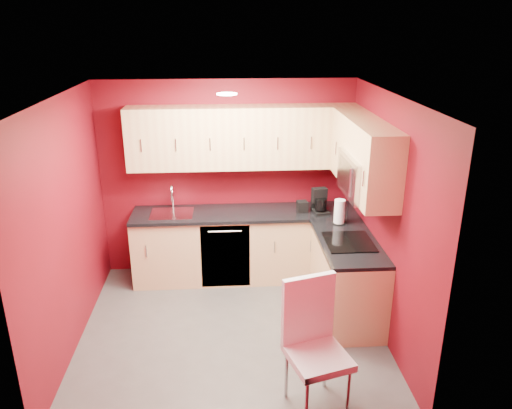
{
  "coord_description": "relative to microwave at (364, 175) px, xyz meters",
  "views": [
    {
      "loc": [
        -0.05,
        -4.61,
        3.16
      ],
      "look_at": [
        0.3,
        0.55,
        1.24
      ],
      "focal_mm": 35.0,
      "sensor_mm": 36.0,
      "label": 1
    }
  ],
  "objects": [
    {
      "name": "base_cabinets_right",
      "position": [
        -0.09,
        0.05,
        -1.22
      ],
      "size": [
        0.6,
        1.3,
        0.87
      ],
      "primitive_type": "cube",
      "color": "tan",
      "rests_on": "floor"
    },
    {
      "name": "paper_towel",
      "position": [
        -0.1,
        0.54,
        -0.6
      ],
      "size": [
        0.18,
        0.18,
        0.29
      ],
      "primitive_type": null,
      "rotation": [
        0.0,
        0.0,
        0.07
      ],
      "color": "white",
      "rests_on": "countertop_right"
    },
    {
      "name": "floor",
      "position": [
        -1.39,
        -0.2,
        -1.66
      ],
      "size": [
        3.2,
        3.2,
        0.0
      ],
      "primitive_type": "plane",
      "color": "#4D4A48",
      "rests_on": "ground"
    },
    {
      "name": "wall_front",
      "position": [
        -1.39,
        -1.7,
        -0.41
      ],
      "size": [
        3.2,
        0.0,
        3.2
      ],
      "primitive_type": "plane",
      "rotation": [
        -1.57,
        0.0,
        0.0
      ],
      "color": "maroon",
      "rests_on": "floor"
    },
    {
      "name": "napkin_holder",
      "position": [
        -0.48,
        0.95,
        -0.68
      ],
      "size": [
        0.14,
        0.14,
        0.14
      ],
      "primitive_type": null,
      "rotation": [
        0.0,
        0.0,
        0.09
      ],
      "color": "black",
      "rests_on": "countertop_back"
    },
    {
      "name": "base_cabinets_back",
      "position": [
        -1.19,
        1.0,
        -1.22
      ],
      "size": [
        2.8,
        0.6,
        0.87
      ],
      "primitive_type": "cube",
      "color": "tan",
      "rests_on": "floor"
    },
    {
      "name": "microwave",
      "position": [
        0.0,
        0.0,
        0.0
      ],
      "size": [
        0.42,
        0.76,
        0.42
      ],
      "color": "silver",
      "rests_on": "upper_cabinets_right"
    },
    {
      "name": "coffee_maker",
      "position": [
        -0.25,
        0.89,
        -0.6
      ],
      "size": [
        0.22,
        0.27,
        0.3
      ],
      "primitive_type": null,
      "rotation": [
        0.0,
        0.0,
        0.18
      ],
      "color": "black",
      "rests_on": "countertop_back"
    },
    {
      "name": "countertop_right",
      "position": [
        -0.11,
        0.04,
        -0.77
      ],
      "size": [
        0.63,
        1.27,
        0.04
      ],
      "primitive_type": "cube",
      "color": "black",
      "rests_on": "base_cabinets_right"
    },
    {
      "name": "dining_chair",
      "position": [
        -0.69,
        -1.4,
        -1.08
      ],
      "size": [
        0.59,
        0.61,
        1.17
      ],
      "primitive_type": null,
      "rotation": [
        0.0,
        0.0,
        0.28
      ],
      "color": "white",
      "rests_on": "floor"
    },
    {
      "name": "ceiling",
      "position": [
        -1.39,
        -0.2,
        0.84
      ],
      "size": [
        3.2,
        3.2,
        0.0
      ],
      "primitive_type": "plane",
      "rotation": [
        3.14,
        0.0,
        0.0
      ],
      "color": "white",
      "rests_on": "wall_back"
    },
    {
      "name": "dishwasher_front",
      "position": [
        -1.44,
        0.71,
        -1.22
      ],
      "size": [
        0.6,
        0.02,
        0.82
      ],
      "primitive_type": "cube",
      "color": "black",
      "rests_on": "base_cabinets_back"
    },
    {
      "name": "wall_back",
      "position": [
        -1.39,
        1.3,
        -0.41
      ],
      "size": [
        3.2,
        0.0,
        3.2
      ],
      "primitive_type": "plane",
      "rotation": [
        1.57,
        0.0,
        0.0
      ],
      "color": "maroon",
      "rests_on": "floor"
    },
    {
      "name": "upper_cabinets_back",
      "position": [
        -1.19,
        1.13,
        0.17
      ],
      "size": [
        2.8,
        0.35,
        0.75
      ],
      "primitive_type": "cube",
      "color": "#E0BF7F",
      "rests_on": "wall_back"
    },
    {
      "name": "wall_left",
      "position": [
        -2.99,
        -0.2,
        -0.41
      ],
      "size": [
        0.0,
        3.0,
        3.0
      ],
      "primitive_type": "plane",
      "rotation": [
        1.57,
        0.0,
        1.57
      ],
      "color": "maroon",
      "rests_on": "floor"
    },
    {
      "name": "upper_cabinets_right",
      "position": [
        0.03,
        0.24,
        0.23
      ],
      "size": [
        0.35,
        1.55,
        0.75
      ],
      "color": "#E0BF7F",
      "rests_on": "wall_right"
    },
    {
      "name": "cooktop",
      "position": [
        -0.11,
        0.0,
        -0.74
      ],
      "size": [
        0.5,
        0.55,
        0.01
      ],
      "primitive_type": "cube",
      "color": "black",
      "rests_on": "countertop_right"
    },
    {
      "name": "wall_right",
      "position": [
        0.21,
        -0.2,
        -0.41
      ],
      "size": [
        0.0,
        3.0,
        3.0
      ],
      "primitive_type": "plane",
      "rotation": [
        1.57,
        0.0,
        -1.57
      ],
      "color": "maroon",
      "rests_on": "floor"
    },
    {
      "name": "countertop_back",
      "position": [
        -1.19,
        0.99,
        -0.77
      ],
      "size": [
        2.8,
        0.63,
        0.04
      ],
      "primitive_type": "cube",
      "color": "black",
      "rests_on": "base_cabinets_back"
    },
    {
      "name": "sink",
      "position": [
        -2.09,
        1.0,
        -0.72
      ],
      "size": [
        0.52,
        0.42,
        0.35
      ],
      "color": "silver",
      "rests_on": "countertop_back"
    },
    {
      "name": "downlight",
      "position": [
        -1.39,
        0.1,
        0.82
      ],
      "size": [
        0.2,
        0.2,
        0.01
      ],
      "primitive_type": "cylinder",
      "color": "white",
      "rests_on": "ceiling"
    }
  ]
}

